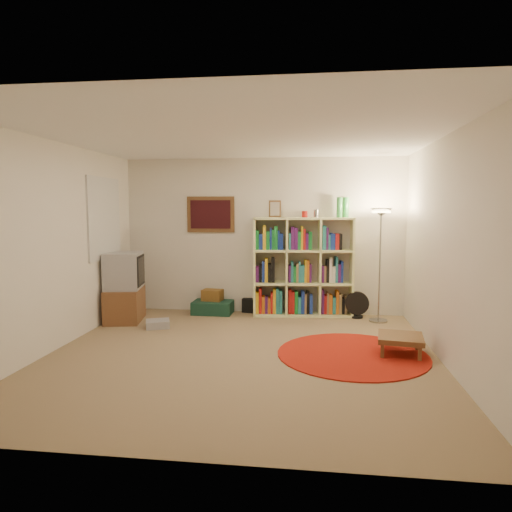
{
  "coord_description": "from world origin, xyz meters",
  "views": [
    {
      "loc": [
        0.81,
        -5.08,
        1.7
      ],
      "look_at": [
        0.1,
        0.6,
        1.1
      ],
      "focal_mm": 32.0,
      "sensor_mm": 36.0,
      "label": 1
    }
  ],
  "objects_px": {
    "floor_lamp": "(381,228)",
    "floor_fan": "(357,305)",
    "bookshelf": "(301,268)",
    "side_table": "(401,339)",
    "suitcase": "(213,307)",
    "tv_stand": "(125,288)"
  },
  "relations": [
    {
      "from": "floor_lamp",
      "to": "floor_fan",
      "type": "xyz_separation_m",
      "value": [
        -0.3,
        0.19,
        -1.2
      ]
    },
    {
      "from": "bookshelf",
      "to": "floor_fan",
      "type": "bearing_deg",
      "value": -13.24
    },
    {
      "from": "side_table",
      "to": "floor_lamp",
      "type": "bearing_deg",
      "value": 91.2
    },
    {
      "from": "floor_lamp",
      "to": "side_table",
      "type": "bearing_deg",
      "value": -88.8
    },
    {
      "from": "suitcase",
      "to": "bookshelf",
      "type": "bearing_deg",
      "value": 5.5
    },
    {
      "from": "floor_lamp",
      "to": "suitcase",
      "type": "bearing_deg",
      "value": 175.52
    },
    {
      "from": "side_table",
      "to": "bookshelf",
      "type": "bearing_deg",
      "value": 122.64
    },
    {
      "from": "tv_stand",
      "to": "side_table",
      "type": "xyz_separation_m",
      "value": [
        3.84,
        -1.15,
        -0.31
      ]
    },
    {
      "from": "bookshelf",
      "to": "suitcase",
      "type": "relative_size",
      "value": 2.92
    },
    {
      "from": "bookshelf",
      "to": "side_table",
      "type": "xyz_separation_m",
      "value": [
        1.21,
        -1.88,
        -0.56
      ]
    },
    {
      "from": "bookshelf",
      "to": "side_table",
      "type": "height_order",
      "value": "bookshelf"
    },
    {
      "from": "floor_fan",
      "to": "side_table",
      "type": "bearing_deg",
      "value": -78.62
    },
    {
      "from": "tv_stand",
      "to": "suitcase",
      "type": "bearing_deg",
      "value": 16.82
    },
    {
      "from": "floor_lamp",
      "to": "tv_stand",
      "type": "relative_size",
      "value": 1.63
    },
    {
      "from": "bookshelf",
      "to": "tv_stand",
      "type": "height_order",
      "value": "bookshelf"
    },
    {
      "from": "suitcase",
      "to": "side_table",
      "type": "height_order",
      "value": "side_table"
    },
    {
      "from": "suitcase",
      "to": "side_table",
      "type": "xyz_separation_m",
      "value": [
        2.62,
        -1.78,
        0.09
      ]
    },
    {
      "from": "floor_lamp",
      "to": "floor_fan",
      "type": "relative_size",
      "value": 4.09
    },
    {
      "from": "floor_lamp",
      "to": "side_table",
      "type": "xyz_separation_m",
      "value": [
        0.03,
        -1.58,
        -1.22
      ]
    },
    {
      "from": "tv_stand",
      "to": "side_table",
      "type": "height_order",
      "value": "tv_stand"
    },
    {
      "from": "suitcase",
      "to": "side_table",
      "type": "distance_m",
      "value": 3.17
    },
    {
      "from": "suitcase",
      "to": "floor_fan",
      "type": "bearing_deg",
      "value": 0.95
    }
  ]
}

